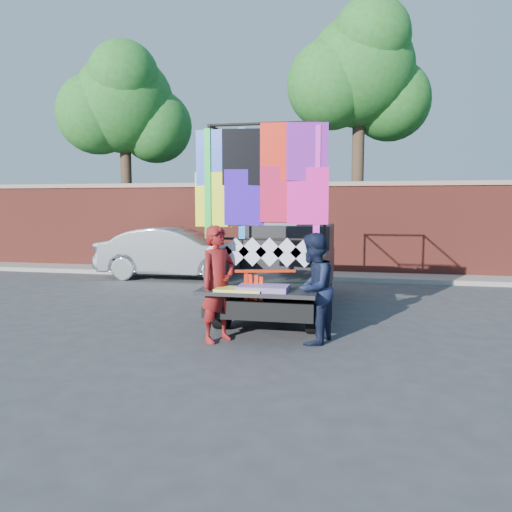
% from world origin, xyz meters
% --- Properties ---
extents(ground, '(90.00, 90.00, 0.00)m').
position_xyz_m(ground, '(0.00, 0.00, 0.00)').
color(ground, '#38383A').
rests_on(ground, ground).
extents(brick_wall, '(30.00, 0.45, 2.61)m').
position_xyz_m(brick_wall, '(0.00, 7.00, 1.33)').
color(brick_wall, maroon).
rests_on(brick_wall, ground).
extents(curb, '(30.00, 1.20, 0.12)m').
position_xyz_m(curb, '(0.00, 6.30, 0.06)').
color(curb, gray).
rests_on(curb, ground).
extents(tree_left, '(4.20, 3.30, 7.05)m').
position_xyz_m(tree_left, '(-6.48, 8.12, 5.12)').
color(tree_left, '#38281C').
rests_on(tree_left, ground).
extents(tree_mid, '(4.20, 3.30, 7.73)m').
position_xyz_m(tree_mid, '(1.02, 8.12, 5.70)').
color(tree_mid, '#38281C').
rests_on(tree_mid, ground).
extents(pickup_truck, '(2.00, 5.03, 3.16)m').
position_xyz_m(pickup_truck, '(-0.27, 2.40, 0.80)').
color(pickup_truck, black).
rests_on(pickup_truck, ground).
extents(sedan, '(4.23, 1.61, 1.38)m').
position_xyz_m(sedan, '(-3.70, 5.42, 0.69)').
color(sedan, '#BABCC1').
rests_on(sedan, ground).
extents(woman, '(0.67, 0.74, 1.70)m').
position_xyz_m(woman, '(-0.86, -0.31, 0.85)').
color(woman, maroon).
rests_on(woman, ground).
extents(man, '(0.78, 0.90, 1.60)m').
position_xyz_m(man, '(0.50, -0.14, 0.80)').
color(man, '#161D37').
rests_on(man, ground).
extents(streamer_bundle, '(0.86, 0.26, 0.61)m').
position_xyz_m(streamer_bundle, '(-0.28, -0.24, 0.86)').
color(streamer_bundle, red).
rests_on(streamer_bundle, ground).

